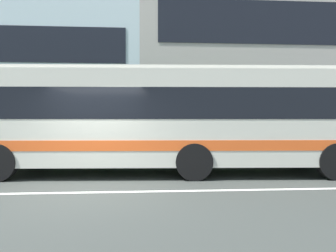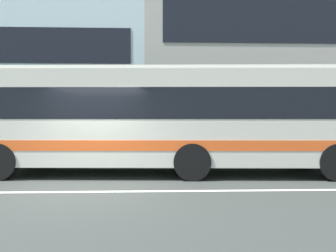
% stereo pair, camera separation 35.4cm
% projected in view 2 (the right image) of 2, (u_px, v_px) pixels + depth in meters
% --- Properties ---
extents(ground_plane, '(160.00, 160.00, 0.00)m').
position_uv_depth(ground_plane, '(81.00, 192.00, 7.19)').
color(ground_plane, '#393D39').
extents(lane_centre_line, '(60.00, 0.16, 0.01)m').
position_uv_depth(lane_centre_line, '(81.00, 192.00, 7.19)').
color(lane_centre_line, silver).
rests_on(lane_centre_line, ground_plane).
extents(hedge_row_far, '(23.97, 1.10, 1.03)m').
position_uv_depth(hedge_row_far, '(71.00, 146.00, 13.30)').
color(hedge_row_far, '#326B28').
rests_on(hedge_row_far, ground_plane).
extents(apartment_block_left, '(19.05, 11.86, 9.80)m').
position_uv_depth(apartment_block_left, '(17.00, 74.00, 23.20)').
color(apartment_block_left, silver).
rests_on(apartment_block_left, ground_plane).
extents(apartment_block_right, '(25.26, 11.86, 12.29)m').
position_uv_depth(apartment_block_right, '(315.00, 59.00, 23.97)').
color(apartment_block_right, '#B3ACA0').
rests_on(apartment_block_right, ground_plane).
extents(transit_bus, '(11.16, 3.07, 3.11)m').
position_uv_depth(transit_bus, '(167.00, 117.00, 9.65)').
color(transit_bus, beige).
rests_on(transit_bus, ground_plane).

